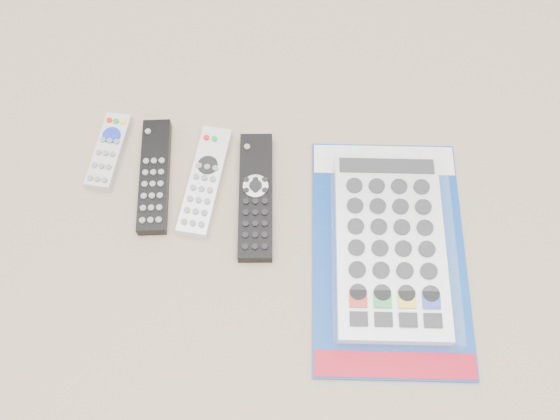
% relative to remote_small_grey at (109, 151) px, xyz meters
% --- Properties ---
extents(remote_small_grey, '(0.04, 0.13, 0.02)m').
position_rel_remote_small_grey_xyz_m(remote_small_grey, '(0.00, 0.00, 0.00)').
color(remote_small_grey, '#B9B9BB').
rests_on(remote_small_grey, ground).
extents(remote_slim_black, '(0.08, 0.19, 0.02)m').
position_rel_remote_small_grey_xyz_m(remote_slim_black, '(0.08, -0.03, 0.00)').
color(remote_slim_black, black).
rests_on(remote_slim_black, ground).
extents(remote_silver_dvd, '(0.04, 0.18, 0.02)m').
position_rel_remote_small_grey_xyz_m(remote_silver_dvd, '(0.15, -0.03, 0.00)').
color(remote_silver_dvd, silver).
rests_on(remote_silver_dvd, ground).
extents(remote_large_black, '(0.08, 0.21, 0.02)m').
position_rel_remote_small_grey_xyz_m(remote_large_black, '(0.23, -0.04, 0.00)').
color(remote_large_black, black).
rests_on(remote_large_black, ground).
extents(jumbo_remote_packaged, '(0.26, 0.38, 0.05)m').
position_rel_remote_small_grey_xyz_m(jumbo_remote_packaged, '(0.43, -0.09, 0.01)').
color(jumbo_remote_packaged, '#0D3C93').
rests_on(jumbo_remote_packaged, ground).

